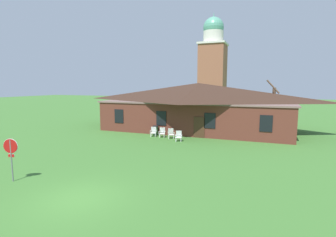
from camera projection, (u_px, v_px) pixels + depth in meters
ground_plane at (79, 199)px, 11.95m from camera, size 200.00×200.00×0.00m
brick_building at (198, 106)px, 30.64m from camera, size 21.14×10.40×5.41m
dome_tower at (213, 67)px, 50.65m from camera, size 5.18×5.18×18.89m
stop_sign at (11, 151)px, 13.92m from camera, size 0.77×0.28×2.35m
lawn_chair_by_porch at (153, 132)px, 26.47m from camera, size 0.74×0.79×0.96m
lawn_chair_near_door at (162, 132)px, 26.03m from camera, size 0.74×0.78×0.96m
lawn_chair_left_end at (171, 133)px, 25.52m from camera, size 0.81×0.85×0.96m
lawn_chair_middle at (179, 136)px, 24.20m from camera, size 0.74×0.79×0.96m
bare_tree_beside_building at (273, 107)px, 28.65m from camera, size 1.91×1.67×5.75m
trash_bin at (156, 130)px, 27.16m from camera, size 0.56×0.56×0.98m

